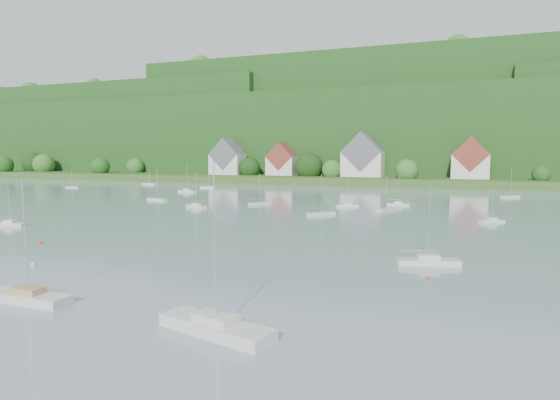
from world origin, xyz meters
name	(u,v)px	position (x,y,z in m)	size (l,w,h in m)	color
far_shore_strip	(356,179)	(0.00, 200.00, 1.50)	(600.00, 60.00, 3.00)	#355620
forested_ridge	(381,135)	(0.39, 268.57, 22.89)	(620.00, 181.22, 69.89)	#174415
village_building_0	(228,160)	(-55.00, 187.00, 9.51)	(14.00, 10.40, 16.00)	silver
village_building_1	(282,162)	(-30.00, 189.00, 8.75)	(12.00, 9.36, 14.00)	silver
village_building_2	(363,158)	(5.00, 188.00, 10.27)	(16.00, 11.44, 18.00)	silver
village_building_3	(470,161)	(45.00, 186.00, 9.43)	(13.00, 10.40, 15.50)	silver
near_sailboat_2	(28,296)	(7.35, 26.32, 0.50)	(7.45, 2.16, 10.03)	silver
near_sailboat_3	(428,261)	(37.14, 50.87, 0.46)	(6.87, 3.75, 8.93)	silver
near_sailboat_4	(216,326)	(24.83, 25.58, 0.55)	(8.90, 4.55, 11.57)	silver
near_sailboat_6	(10,224)	(-29.79, 55.71, 0.43)	(5.99, 2.34, 7.87)	silver
mooring_buoy_1	(33,266)	(-2.72, 35.85, 0.00)	(0.48, 0.48, 0.48)	white
mooring_buoy_2	(428,279)	(37.40, 44.88, 0.00)	(0.39, 0.39, 0.39)	red
mooring_buoy_3	(41,244)	(-12.19, 45.59, 0.00)	(0.51, 0.51, 0.51)	red
far_sailboat_cluster	(346,199)	(13.70, 117.73, 0.37)	(199.82, 70.76, 8.71)	silver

